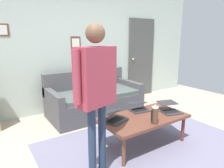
{
  "coord_description": "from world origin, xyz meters",
  "views": [
    {
      "loc": [
        1.81,
        2.01,
        1.58
      ],
      "look_at": [
        -0.05,
        -0.78,
        0.8
      ],
      "focal_mm": 32.49,
      "sensor_mm": 36.0,
      "label": 1
    }
  ],
  "objects_px": {
    "laptop_right": "(115,118)",
    "french_press": "(155,115)",
    "laptop_left": "(170,109)",
    "couch": "(94,100)",
    "laptop_center": "(139,108)",
    "person_standing": "(96,84)",
    "interior_door": "(141,58)",
    "coffee_table": "(144,119)"
  },
  "relations": [
    {
      "from": "french_press",
      "to": "person_standing",
      "type": "distance_m",
      "value": 1.03
    },
    {
      "from": "interior_door",
      "to": "laptop_right",
      "type": "relative_size",
      "value": 5.18
    },
    {
      "from": "laptop_center",
      "to": "laptop_right",
      "type": "relative_size",
      "value": 0.83
    },
    {
      "from": "laptop_left",
      "to": "person_standing",
      "type": "relative_size",
      "value": 0.24
    },
    {
      "from": "interior_door",
      "to": "person_standing",
      "type": "distance_m",
      "value": 3.55
    },
    {
      "from": "laptop_right",
      "to": "couch",
      "type": "bearing_deg",
      "value": -107.28
    },
    {
      "from": "coffee_table",
      "to": "laptop_center",
      "type": "xyz_separation_m",
      "value": [
        -0.1,
        -0.24,
        0.08
      ]
    },
    {
      "from": "interior_door",
      "to": "french_press",
      "type": "bearing_deg",
      "value": 52.18
    },
    {
      "from": "interior_door",
      "to": "couch",
      "type": "distance_m",
      "value": 1.98
    },
    {
      "from": "coffee_table",
      "to": "laptop_left",
      "type": "height_order",
      "value": "laptop_left"
    },
    {
      "from": "french_press",
      "to": "laptop_right",
      "type": "bearing_deg",
      "value": -43.69
    },
    {
      "from": "french_press",
      "to": "laptop_left",
      "type": "bearing_deg",
      "value": -160.0
    },
    {
      "from": "laptop_left",
      "to": "french_press",
      "type": "relative_size",
      "value": 1.58
    },
    {
      "from": "laptop_right",
      "to": "person_standing",
      "type": "xyz_separation_m",
      "value": [
        0.49,
        0.37,
        0.61
      ]
    },
    {
      "from": "french_press",
      "to": "person_standing",
      "type": "relative_size",
      "value": 0.15
    },
    {
      "from": "interior_door",
      "to": "french_press",
      "type": "xyz_separation_m",
      "value": [
        1.8,
        2.32,
        -0.46
      ]
    },
    {
      "from": "laptop_right",
      "to": "laptop_left",
      "type": "bearing_deg",
      "value": 168.38
    },
    {
      "from": "person_standing",
      "to": "interior_door",
      "type": "bearing_deg",
      "value": -139.23
    },
    {
      "from": "coffee_table",
      "to": "french_press",
      "type": "distance_m",
      "value": 0.31
    },
    {
      "from": "couch",
      "to": "french_press",
      "type": "relative_size",
      "value": 7.07
    },
    {
      "from": "interior_door",
      "to": "french_press",
      "type": "height_order",
      "value": "interior_door"
    },
    {
      "from": "coffee_table",
      "to": "laptop_center",
      "type": "height_order",
      "value": "laptop_center"
    },
    {
      "from": "laptop_center",
      "to": "interior_door",
      "type": "bearing_deg",
      "value": -132.2
    },
    {
      "from": "laptop_center",
      "to": "person_standing",
      "type": "bearing_deg",
      "value": 25.57
    },
    {
      "from": "coffee_table",
      "to": "laptop_center",
      "type": "relative_size",
      "value": 3.9
    },
    {
      "from": "interior_door",
      "to": "laptop_left",
      "type": "distance_m",
      "value": 2.55
    },
    {
      "from": "laptop_right",
      "to": "french_press",
      "type": "xyz_separation_m",
      "value": [
        -0.39,
        0.38,
        0.08
      ]
    },
    {
      "from": "french_press",
      "to": "person_standing",
      "type": "height_order",
      "value": "person_standing"
    },
    {
      "from": "laptop_right",
      "to": "interior_door",
      "type": "bearing_deg",
      "value": -138.45
    },
    {
      "from": "couch",
      "to": "person_standing",
      "type": "relative_size",
      "value": 1.09
    },
    {
      "from": "laptop_right",
      "to": "french_press",
      "type": "distance_m",
      "value": 0.55
    },
    {
      "from": "laptop_left",
      "to": "laptop_right",
      "type": "distance_m",
      "value": 0.93
    },
    {
      "from": "interior_door",
      "to": "laptop_center",
      "type": "bearing_deg",
      "value": 47.8
    },
    {
      "from": "laptop_right",
      "to": "person_standing",
      "type": "distance_m",
      "value": 0.87
    },
    {
      "from": "laptop_center",
      "to": "laptop_right",
      "type": "bearing_deg",
      "value": 12.92
    },
    {
      "from": "laptop_center",
      "to": "french_press",
      "type": "relative_size",
      "value": 1.25
    },
    {
      "from": "interior_door",
      "to": "couch",
      "type": "relative_size",
      "value": 1.1
    },
    {
      "from": "couch",
      "to": "person_standing",
      "type": "distance_m",
      "value": 2.15
    },
    {
      "from": "person_standing",
      "to": "laptop_right",
      "type": "bearing_deg",
      "value": -142.93
    },
    {
      "from": "laptop_left",
      "to": "french_press",
      "type": "xyz_separation_m",
      "value": [
        0.52,
        0.19,
        0.07
      ]
    },
    {
      "from": "coffee_table",
      "to": "laptop_right",
      "type": "height_order",
      "value": "laptop_right"
    },
    {
      "from": "laptop_left",
      "to": "person_standing",
      "type": "distance_m",
      "value": 1.54
    }
  ]
}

